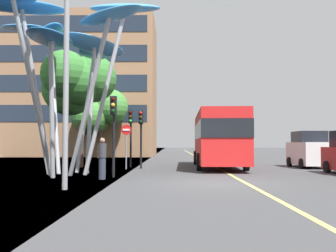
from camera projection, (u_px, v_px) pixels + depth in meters
name	position (u px, v px, depth m)	size (l,w,h in m)	color
ground	(194.00, 184.00, 14.38)	(120.00, 240.00, 0.10)	#424244
red_bus	(218.00, 136.00, 23.90)	(3.06, 10.63, 3.56)	red
leaf_sculpture	(65.00, 38.00, 18.39)	(8.76, 9.48, 8.41)	#9EA0A5
traffic_light_kerb_near	(113.00, 119.00, 16.86)	(0.28, 0.42, 3.57)	black
traffic_light_kerb_far	(141.00, 127.00, 22.81)	(0.28, 0.42, 3.44)	black
traffic_light_island_mid	(131.00, 126.00, 23.94)	(0.28, 0.42, 3.55)	black
car_parked_far	(309.00, 150.00, 23.73)	(1.92, 3.82, 2.24)	silver
street_lamp	(76.00, 26.00, 12.57)	(1.57, 0.44, 8.53)	gray
tree_pavement_near	(76.00, 82.00, 24.75)	(4.97, 4.82, 7.31)	brown
tree_pavement_far	(97.00, 114.00, 39.65)	(5.96, 5.72, 7.08)	brown
pedestrian	(102.00, 158.00, 15.88)	(0.34, 0.34, 1.72)	#2D3342
no_entry_sign	(126.00, 139.00, 22.20)	(0.60, 0.12, 2.58)	gray
backdrop_building	(74.00, 89.00, 46.93)	(19.81, 10.82, 16.39)	#936B4C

